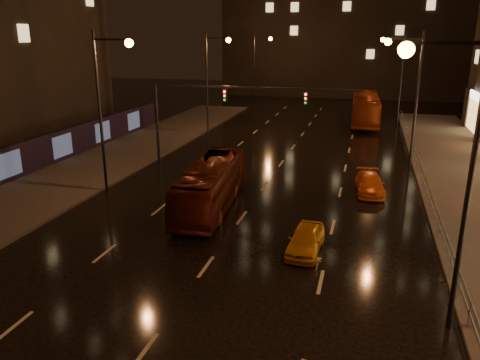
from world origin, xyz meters
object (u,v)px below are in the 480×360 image
object	(u,v)px
bus_curb	(365,109)
taxi_far	(370,184)
bus_red	(211,185)
taxi_near	(306,240)

from	to	relation	value
bus_curb	taxi_far	distance (m)	25.70
bus_red	bus_curb	distance (m)	31.95
bus_red	taxi_far	world-z (taller)	bus_red
taxi_near	bus_red	bearing A→B (deg)	146.09
bus_red	bus_curb	xyz separation A→B (m)	(8.17, 30.89, 0.34)
bus_curb	taxi_far	bearing A→B (deg)	-90.20
bus_red	taxi_far	bearing A→B (deg)	24.94
bus_red	taxi_far	xyz separation A→B (m)	(8.98, 5.22, -0.78)
bus_red	taxi_near	distance (m)	7.70
bus_red	taxi_far	size ratio (longest dim) A/B	2.40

